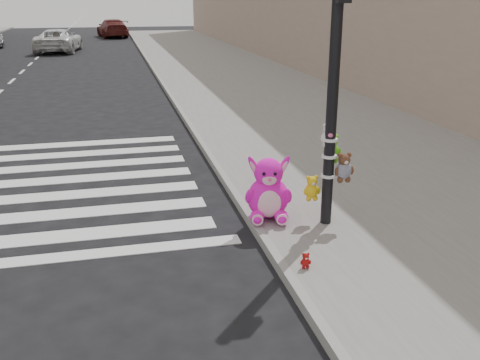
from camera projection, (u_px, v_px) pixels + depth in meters
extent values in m
plane|color=black|center=(168.00, 318.00, 5.96)|extent=(120.00, 120.00, 0.00)
cube|color=slate|center=(297.00, 112.00, 16.23)|extent=(7.00, 80.00, 0.14)
cube|color=gray|center=(184.00, 117.00, 15.47)|extent=(0.12, 80.00, 0.15)
cylinder|color=black|center=(333.00, 91.00, 7.49)|extent=(0.16, 0.16, 4.00)
cylinder|color=white|center=(328.00, 175.00, 7.90)|extent=(0.22, 0.22, 0.04)
cylinder|color=white|center=(329.00, 156.00, 7.80)|extent=(0.22, 0.22, 0.04)
cylinder|color=white|center=(330.00, 139.00, 7.72)|extent=(0.22, 0.22, 0.04)
ellipsoid|color=#FF15CA|center=(257.00, 219.00, 8.03)|extent=(0.28, 0.38, 0.18)
ellipsoid|color=#FF15CA|center=(281.00, 218.00, 8.04)|extent=(0.28, 0.38, 0.18)
ellipsoid|color=#FF15CA|center=(268.00, 197.00, 8.23)|extent=(0.75, 0.67, 0.65)
ellipsoid|color=#F9BFD1|center=(269.00, 204.00, 8.02)|extent=(0.38, 0.20, 0.43)
sphere|color=#FF15CA|center=(269.00, 172.00, 8.09)|extent=(0.53, 0.53, 0.45)
ellipsoid|color=#FF15CA|center=(255.00, 168.00, 8.09)|extent=(0.32, 0.15, 0.45)
ellipsoid|color=#FF15CA|center=(282.00, 168.00, 8.10)|extent=(0.32, 0.15, 0.45)
imported|color=silver|center=(59.00, 40.00, 33.85)|extent=(2.91, 5.34, 1.42)
imported|color=#5B1C1A|center=(112.00, 28.00, 45.81)|extent=(2.86, 5.45, 1.51)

